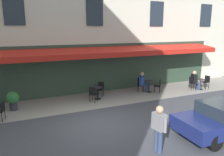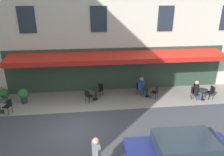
% 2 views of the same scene
% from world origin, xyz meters
% --- Properties ---
extents(ground_plane, '(70.00, 70.00, 0.00)m').
position_xyz_m(ground_plane, '(0.00, 0.00, 0.00)').
color(ground_plane, '#42444C').
extents(sidewalk_cafe_terrace, '(20.50, 3.20, 0.01)m').
position_xyz_m(sidewalk_cafe_terrace, '(-3.25, -3.40, 0.00)').
color(sidewalk_cafe_terrace, gray).
rests_on(sidewalk_cafe_terrace, ground_plane).
extents(cafe_table_near_entrance, '(0.60, 0.60, 0.75)m').
position_xyz_m(cafe_table_near_entrance, '(-1.22, -3.40, 0.49)').
color(cafe_table_near_entrance, black).
rests_on(cafe_table_near_entrance, ground_plane).
extents(cafe_chair_black_facing_street, '(0.57, 0.57, 0.91)m').
position_xyz_m(cafe_chair_black_facing_street, '(-0.77, -2.96, 0.55)').
color(cafe_chair_black_facing_street, black).
rests_on(cafe_chair_black_facing_street, ground_plane).
extents(cafe_chair_black_corner_right, '(0.56, 0.56, 0.91)m').
position_xyz_m(cafe_chair_black_corner_right, '(-1.60, -3.90, 0.55)').
color(cafe_chair_black_corner_right, black).
rests_on(cafe_chair_black_corner_right, ground_plane).
extents(cafe_table_mid_terrace, '(0.60, 0.60, 0.75)m').
position_xyz_m(cafe_table_mid_terrace, '(-4.90, -3.45, 0.49)').
color(cafe_table_mid_terrace, black).
rests_on(cafe_table_mid_terrace, ground_plane).
extents(cafe_chair_black_corner_left, '(0.57, 0.57, 0.91)m').
position_xyz_m(cafe_chair_black_corner_left, '(-5.35, -3.01, 0.55)').
color(cafe_chair_black_corner_left, black).
rests_on(cafe_chair_black_corner_left, ground_plane).
extents(cafe_chair_black_back_row, '(0.56, 0.56, 0.91)m').
position_xyz_m(cafe_chair_black_back_row, '(-4.41, -3.86, 0.55)').
color(cafe_chair_black_back_row, black).
rests_on(cafe_chair_black_back_row, ground_plane).
extents(cafe_table_streetside, '(0.60, 0.60, 0.75)m').
position_xyz_m(cafe_table_streetside, '(-8.52, -2.53, 0.49)').
color(cafe_table_streetside, black).
rests_on(cafe_table_streetside, ground_plane).
extents(cafe_chair_black_by_window, '(0.45, 0.45, 0.91)m').
position_xyz_m(cafe_chair_black_by_window, '(-9.15, -2.61, 0.55)').
color(cafe_chair_black_by_window, black).
rests_on(cafe_chair_black_by_window, ground_plane).
extents(cafe_chair_black_near_door, '(0.50, 0.50, 0.91)m').
position_xyz_m(cafe_chair_black_near_door, '(-7.92, -2.72, 0.55)').
color(cafe_chair_black_near_door, black).
rests_on(cafe_chair_black_near_door, ground_plane).
extents(cafe_chair_black_under_awning, '(0.51, 0.51, 0.91)m').
position_xyz_m(cafe_chair_black_under_awning, '(3.98, -2.12, 0.55)').
color(cafe_chair_black_under_awning, black).
rests_on(cafe_chair_black_under_awning, ground_plane).
extents(seated_patron_in_blue, '(0.67, 0.65, 1.34)m').
position_xyz_m(seated_patron_in_blue, '(-4.58, -3.72, 0.71)').
color(seated_patron_in_blue, navy).
rests_on(seated_patron_in_blue, ground_plane).
extents(seated_companion_in_black, '(0.65, 0.67, 1.34)m').
position_xyz_m(seated_companion_in_black, '(-8.13, -2.66, 0.71)').
color(seated_companion_in_black, navy).
rests_on(seated_companion_in_black, ground_plane).
extents(walking_pedestrian_in_grey, '(0.33, 0.69, 1.67)m').
position_xyz_m(walking_pedestrian_in_grey, '(-1.05, 3.02, 0.98)').
color(walking_pedestrian_in_grey, navy).
rests_on(walking_pedestrian_in_grey, ground_plane).
extents(potted_plant_under_sign, '(0.63, 0.63, 1.00)m').
position_xyz_m(potted_plant_under_sign, '(4.72, -3.60, 0.60)').
color(potted_plant_under_sign, '#4C4C51').
rests_on(potted_plant_under_sign, ground_plane).
extents(potted_plant_mid_terrace, '(0.64, 0.64, 1.01)m').
position_xyz_m(potted_plant_mid_terrace, '(3.46, -3.41, 0.59)').
color(potted_plant_mid_terrace, '#2D2D33').
rests_on(potted_plant_mid_terrace, ground_plane).
extents(parked_car_navy, '(4.34, 1.89, 1.33)m').
position_xyz_m(parked_car_navy, '(-4.45, 2.99, 0.71)').
color(parked_car_navy, navy).
rests_on(parked_car_navy, ground_plane).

